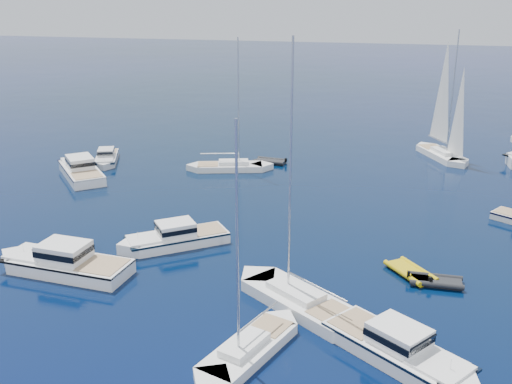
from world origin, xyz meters
TOP-DOWN VIEW (x-y plane):
  - motor_cruiser_right at (11.99, 9.45)m, footprint 9.58×8.13m
  - motor_cruiser_left at (-5.02, 20.77)m, footprint 8.92×7.76m
  - motor_cruiser_centre at (-10.85, 14.72)m, footprint 10.86×4.13m
  - motor_cruiser_far_l at (-20.89, 35.21)m, footprint 9.27×10.05m
  - motor_cruiser_horizon at (-20.70, 40.65)m, footprint 4.85×7.77m
  - sailboat_fore at (4.05, 8.14)m, footprint 5.36×9.48m
  - sailboat_mid_r at (5.95, 13.79)m, footprint 11.01×9.19m
  - sailboat_centre at (-6.35, 41.02)m, footprint 10.16×5.19m
  - sailboat_sails_r at (16.06, 51.53)m, footprint 7.01×10.30m
  - tender_yellow at (12.55, 19.88)m, footprint 4.16×4.47m
  - tender_grey_near at (14.20, 18.85)m, footprint 3.63×2.01m
  - tender_grey_far at (-2.67, 44.62)m, footprint 3.86×2.45m

SIDE VIEW (x-z plane):
  - motor_cruiser_right at x=11.99m, z-range -1.27..1.27m
  - motor_cruiser_left at x=-5.02m, z-range -1.20..1.20m
  - motor_cruiser_centre at x=-10.85m, z-range -1.39..1.39m
  - motor_cruiser_far_l at x=-20.89m, z-range -1.38..1.38m
  - motor_cruiser_horizon at x=-20.70m, z-range -0.98..0.98m
  - sailboat_fore at x=4.05m, z-range -6.77..6.77m
  - sailboat_mid_r at x=5.95m, z-range -8.43..8.43m
  - sailboat_centre at x=-6.35m, z-range -7.23..7.23m
  - sailboat_sails_r at x=16.06m, z-range -7.50..7.50m
  - tender_yellow at x=12.55m, z-range -0.47..0.47m
  - tender_grey_near at x=14.20m, z-range -0.47..0.47m
  - tender_grey_far at x=-2.67m, z-range -0.47..0.47m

